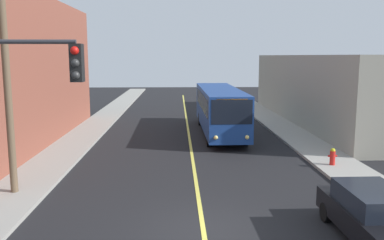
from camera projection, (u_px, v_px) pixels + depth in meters
name	position (u px, v px, depth m)	size (l,w,h in m)	color
ground_plane	(203.00, 229.00, 13.07)	(120.00, 120.00, 0.00)	black
sidewalk_left	(61.00, 155.00, 22.67)	(2.50, 90.00, 0.15)	gray
sidewalk_right	(320.00, 152.00, 23.19)	(2.50, 90.00, 0.15)	gray
lane_stripe_center	(189.00, 137.00, 27.88)	(0.16, 60.00, 0.01)	#D8CC4C
building_right_warehouse	(360.00, 89.00, 34.17)	(12.00, 25.82, 5.54)	gray
city_bus	(220.00, 108.00, 29.03)	(2.69, 12.18, 3.20)	navy
parked_car_black	(372.00, 214.00, 12.14)	(1.85, 4.41, 1.62)	black
utility_pole_near	(5.00, 48.00, 15.38)	(2.40, 0.28, 10.25)	brown
traffic_signal_left_corner	(4.00, 101.00, 10.87)	(3.75, 0.48, 6.00)	#2D2D33
fire_hydrant	(333.00, 156.00, 20.20)	(0.44, 0.26, 0.84)	red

